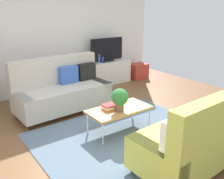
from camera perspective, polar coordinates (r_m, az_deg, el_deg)
name	(u,v)px	position (r m, az deg, el deg)	size (l,w,h in m)	color
ground_plane	(113,133)	(4.38, 0.15, -9.84)	(7.68, 7.68, 0.00)	brown
wall_far	(44,34)	(6.37, -15.26, 12.15)	(6.40, 0.12, 2.90)	white
area_rug	(124,136)	(4.29, 2.76, -10.48)	(2.90, 2.20, 0.01)	slate
couch_beige	(62,90)	(5.23, -11.30, -0.11)	(1.94, 0.93, 1.10)	#B2ADA3
couch_green	(201,135)	(3.59, 19.78, -9.86)	(1.93, 0.90, 1.10)	#C1CC51
coffee_table	(119,110)	(4.28, 1.68, -4.71)	(1.10, 0.56, 0.42)	#B7844C
tv_console	(107,72)	(7.01, -1.23, 3.91)	(1.40, 0.44, 0.64)	silver
tv	(107,50)	(6.87, -1.17, 8.99)	(1.00, 0.20, 0.64)	black
storage_trunk	(138,71)	(7.63, 6.01, 4.23)	(0.52, 0.40, 0.44)	#B2382D
potted_plant	(120,98)	(4.10, 1.78, -1.96)	(0.28, 0.28, 0.39)	brown
table_book_0	(110,108)	(4.24, -0.50, -4.37)	(0.24, 0.18, 0.03)	orange
table_book_1	(110,107)	(4.23, -0.50, -3.96)	(0.24, 0.18, 0.04)	silver
table_book_2	(110,105)	(4.22, -0.51, -3.57)	(0.24, 0.18, 0.02)	red
vase_0	(87,61)	(6.66, -5.63, 6.48)	(0.10, 0.10, 0.14)	#33B29E
vase_1	(93,60)	(6.74, -4.48, 6.77)	(0.09, 0.09, 0.17)	#4C72B2
bottle_0	(99,58)	(6.74, -2.96, 7.10)	(0.06, 0.06, 0.23)	#3359B2
bottle_1	(103,60)	(6.80, -2.17, 6.85)	(0.05, 0.05, 0.15)	#3359B2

